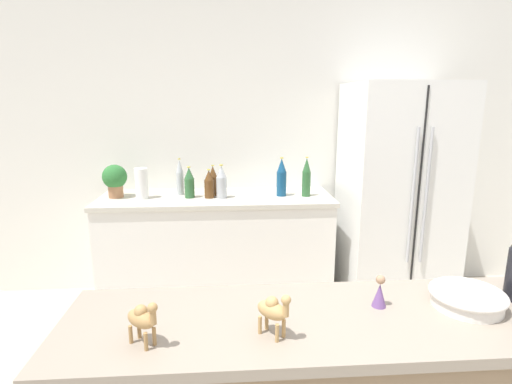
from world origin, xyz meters
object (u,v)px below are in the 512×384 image
object	(u,v)px
paper_towel_roll	(142,183)
back_bottle_4	(282,178)
back_bottle_6	(306,177)
fruit_bowl	(467,298)
back_bottle_5	(213,181)
back_bottle_2	(209,184)
wise_man_figurine_crimson	(380,293)
camel_figurine	(142,318)
refrigerator	(397,197)
camel_figurine_second	(273,310)
back_bottle_0	(189,183)
potted_plant	(115,179)
back_bottle_3	(221,182)
back_bottle_1	(180,177)

from	to	relation	value
paper_towel_roll	back_bottle_4	size ratio (longest dim) A/B	0.77
back_bottle_6	paper_towel_roll	bearing A→B (deg)	179.55
back_bottle_6	fruit_bowl	xyz separation A→B (m)	(0.18, -1.91, -0.06)
back_bottle_4	back_bottle_5	bearing A→B (deg)	174.11
paper_towel_roll	back_bottle_4	bearing A→B (deg)	0.87
back_bottle_5	fruit_bowl	xyz separation A→B (m)	(0.92, -2.00, -0.02)
back_bottle_2	wise_man_figurine_crimson	bearing A→B (deg)	-70.82
back_bottle_5	camel_figurine	size ratio (longest dim) A/B	1.72
paper_towel_roll	wise_man_figurine_crimson	world-z (taller)	paper_towel_roll
refrigerator	camel_figurine_second	bearing A→B (deg)	-121.70
back_bottle_0	back_bottle_6	bearing A→B (deg)	-0.86
back_bottle_2	camel_figurine_second	xyz separation A→B (m)	(0.28, -2.04, 0.04)
camel_figurine_second	wise_man_figurine_crimson	world-z (taller)	camel_figurine_second
paper_towel_roll	wise_man_figurine_crimson	bearing A→B (deg)	-58.11
potted_plant	fruit_bowl	size ratio (longest dim) A/B	1.06
back_bottle_5	back_bottle_0	bearing A→B (deg)	-159.19
back_bottle_0	fruit_bowl	world-z (taller)	back_bottle_0
paper_towel_roll	back_bottle_4	distance (m)	1.10
back_bottle_4	camel_figurine	bearing A→B (deg)	-107.96
fruit_bowl	camel_figurine	distance (m)	1.06
back_bottle_2	back_bottle_3	world-z (taller)	back_bottle_3
paper_towel_roll	back_bottle_1	bearing A→B (deg)	22.42
paper_towel_roll	back_bottle_0	distance (m)	0.37
refrigerator	back_bottle_0	world-z (taller)	refrigerator
potted_plant	back_bottle_6	distance (m)	1.52
back_bottle_4	camel_figurine	xyz separation A→B (m)	(-0.67, -2.08, -0.00)
camel_figurine	camel_figurine_second	bearing A→B (deg)	2.65
fruit_bowl	camel_figurine_second	distance (m)	0.69
back_bottle_5	paper_towel_roll	bearing A→B (deg)	-172.43
potted_plant	camel_figurine_second	bearing A→B (deg)	-64.13
back_bottle_6	camel_figurine	world-z (taller)	back_bottle_6
back_bottle_6	back_bottle_3	bearing A→B (deg)	-178.77
back_bottle_5	camel_figurine	world-z (taller)	back_bottle_5
back_bottle_5	camel_figurine_second	world-z (taller)	back_bottle_5
back_bottle_5	camel_figurine_second	xyz separation A→B (m)	(0.25, -2.12, 0.03)
refrigerator	back_bottle_4	world-z (taller)	refrigerator
back_bottle_0	back_bottle_1	size ratio (longest dim) A/B	0.84
refrigerator	fruit_bowl	size ratio (longest dim) A/B	7.31
wise_man_figurine_crimson	fruit_bowl	bearing A→B (deg)	-4.41
back_bottle_0	camel_figurine	size ratio (longest dim) A/B	1.73
back_bottle_5	back_bottle_4	bearing A→B (deg)	-5.89
camel_figurine_second	back_bottle_6	bearing A→B (deg)	76.27
fruit_bowl	back_bottle_4	bearing A→B (deg)	100.93
back_bottle_4	fruit_bowl	xyz separation A→B (m)	(0.37, -1.94, -0.05)
back_bottle_5	back_bottle_1	bearing A→B (deg)	170.79
paper_towel_roll	camel_figurine_second	bearing A→B (deg)	-68.61
refrigerator	back_bottle_4	distance (m)	0.96
back_bottle_4	fruit_bowl	world-z (taller)	back_bottle_4
paper_towel_roll	back_bottle_1	xyz separation A→B (m)	(0.28, 0.12, 0.02)
paper_towel_roll	back_bottle_1	world-z (taller)	back_bottle_1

